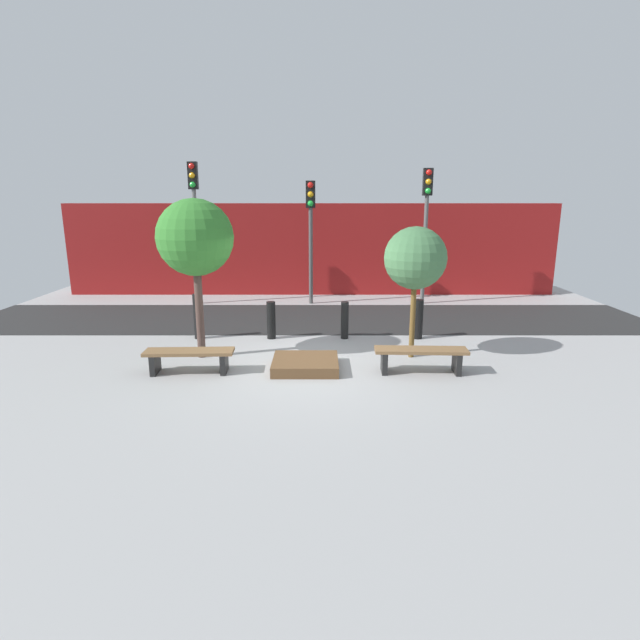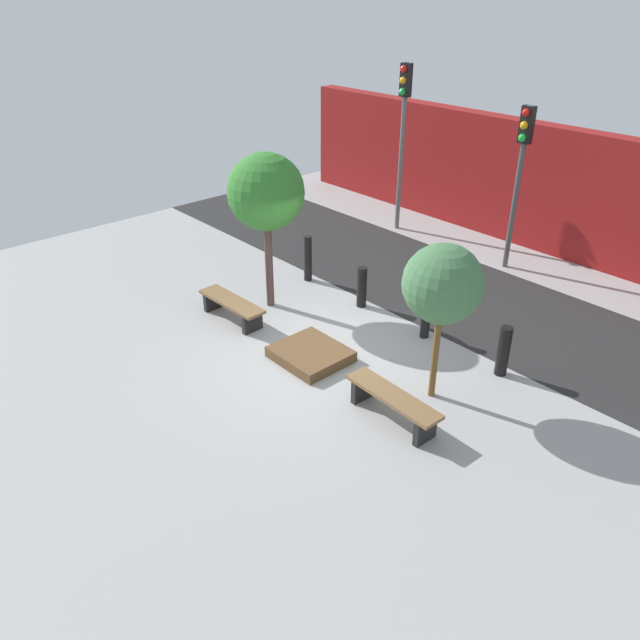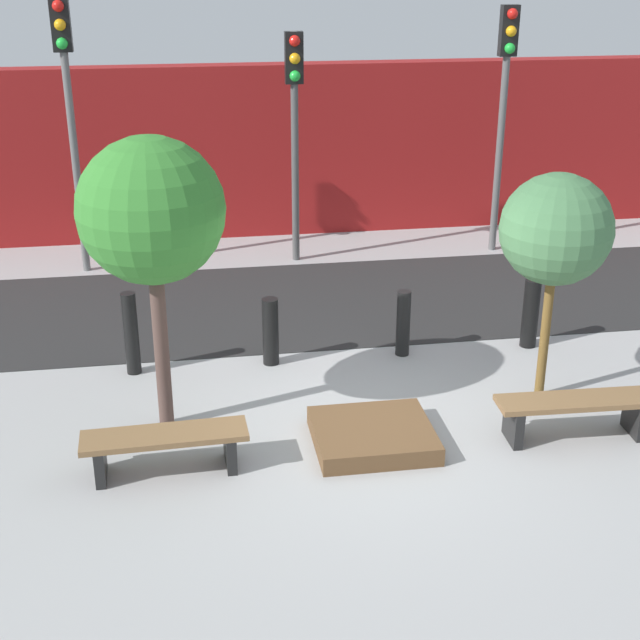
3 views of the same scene
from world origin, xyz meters
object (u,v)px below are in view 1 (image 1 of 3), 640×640
Objects in this scene: traffic_light_mid_west at (310,220)px; traffic_light_mid_east at (425,212)px; bench_right at (420,355)px; bollard_right at (417,319)px; bollard_far_left at (196,316)px; traffic_light_west at (193,208)px; tree_behind_left_bench at (194,239)px; tree_behind_right_bench at (414,259)px; bench_left at (188,357)px; planter_bed at (304,364)px; bollard_center at (344,320)px; bollard_left at (270,320)px.

traffic_light_mid_west is 0.91× the size of traffic_light_mid_east.
bollard_right reaches higher than bench_right.
bollard_far_left is 4.68m from traffic_light_west.
bench_right is at bearing -48.42° from traffic_light_west.
tree_behind_right_bench is (4.30, 0.00, -0.39)m from tree_behind_left_bench.
bench_right is 7.00m from traffic_light_mid_west.
traffic_light_mid_east is at bearing 33.47° from bollard_far_left.
bollard_right is (4.70, 2.34, 0.15)m from bench_left.
tree_behind_right_bench is at bearing 19.50° from planter_bed.
traffic_light_mid_east is at bearing 76.45° from tree_behind_right_bench.
bollard_center is at bearing -42.72° from traffic_light_west.
bench_right is 3.80m from bollard_left.
bollard_far_left is 5.09m from bollard_right.
bench_left is 1.90× the size of bollard_left.
traffic_light_west is (-1.28, 5.33, 0.46)m from tree_behind_left_bench.
tree_behind_left_bench is at bearing -133.34° from bollard_left.
bollard_right is at bearing 0.00° from bollard_far_left.
bollard_center is at bearing 68.35° from planter_bed.
tree_behind_right_bench is 2.47m from bollard_center.
bollard_far_left is (-4.70, 1.38, -1.49)m from tree_behind_right_bench.
traffic_light_mid_east is (0.89, 3.95, 2.30)m from bollard_right.
tree_behind_right_bench is at bearing -103.55° from traffic_light_mid_east.
bench_left is 0.52× the size of tree_behind_left_bench.
bollard_left is at bearing 46.66° from tree_behind_left_bench.
bollard_left is 0.21× the size of traffic_light_west.
bench_right is at bearing -101.54° from traffic_light_mid_east.
traffic_light_mid_west reaches higher than bollard_center.
bench_left is 3.80m from bollard_center.
tree_behind_right_bench is at bearing -16.35° from bollard_far_left.
traffic_light_mid_east reaches higher than bench_left.
tree_behind_left_bench is at bearing 160.50° from planter_bed.
bench_right is 4.87m from tree_behind_left_bench.
bollard_left is 5.32m from traffic_light_west.
bollard_right reaches higher than bollard_left.
bollard_far_left reaches higher than planter_bed.
bollard_far_left is at bearing -146.53° from traffic_light_mid_east.
bollard_center is 0.21× the size of traffic_light_west.
tree_behind_right_bench reaches higher than bollard_right.
planter_bed is 2.33m from bollard_left.
traffic_light_mid_west is (-2.15, 6.29, 2.20)m from bench_right.
bollard_center is (3.00, 2.34, 0.12)m from bench_left.
tree_behind_left_bench is 3.66× the size of bollard_center.
traffic_light_mid_west is at bearing 77.88° from bollard_left.
bollard_left reaches higher than planter_bed.
bollard_left is at bearing 144.13° from bench_right.
bench_left is 1.58× the size of bollard_far_left.
planter_bed is 0.47× the size of tree_behind_right_bench.
planter_bed is at bearing -68.35° from bollard_left.
bench_right is 0.65× the size of tree_behind_right_bench.
bollard_center is at bearing -77.88° from traffic_light_mid_west.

